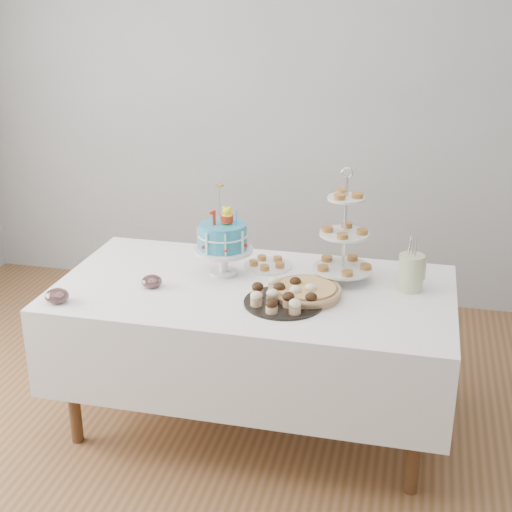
% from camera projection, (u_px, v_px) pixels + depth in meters
% --- Properties ---
extents(floor, '(5.00, 5.00, 0.00)m').
position_uv_depth(floor, '(239.00, 456.00, 3.47)').
color(floor, brown).
rests_on(floor, ground).
extents(walls, '(5.04, 4.04, 2.70)m').
position_uv_depth(walls, '(236.00, 188.00, 2.98)').
color(walls, gray).
rests_on(walls, floor).
extents(table, '(1.92, 1.02, 0.77)m').
position_uv_depth(table, '(254.00, 329.00, 3.54)').
color(table, white).
rests_on(table, floor).
extents(birthday_cake, '(0.30, 0.30, 0.46)m').
position_uv_depth(birthday_cake, '(223.00, 251.00, 3.56)').
color(birthday_cake, silver).
rests_on(birthday_cake, table).
extents(cupcake_tray, '(0.37, 0.37, 0.08)m').
position_uv_depth(cupcake_tray, '(284.00, 295.00, 3.26)').
color(cupcake_tray, black).
rests_on(cupcake_tray, table).
extents(pie, '(0.34, 0.34, 0.05)m').
position_uv_depth(pie, '(306.00, 291.00, 3.33)').
color(pie, tan).
rests_on(pie, table).
extents(tiered_stand, '(0.30, 0.30, 0.57)m').
position_uv_depth(tiered_stand, '(344.00, 234.00, 3.45)').
color(tiered_stand, silver).
rests_on(tiered_stand, table).
extents(plate_stack, '(0.17, 0.17, 0.06)m').
position_uv_depth(plate_stack, '(347.00, 269.00, 3.58)').
color(plate_stack, silver).
rests_on(plate_stack, table).
extents(pastry_plate, '(0.25, 0.25, 0.04)m').
position_uv_depth(pastry_plate, '(268.00, 264.00, 3.69)').
color(pastry_plate, silver).
rests_on(pastry_plate, table).
extents(jam_bowl_a, '(0.11, 0.11, 0.07)m').
position_uv_depth(jam_bowl_a, '(57.00, 296.00, 3.28)').
color(jam_bowl_a, silver).
rests_on(jam_bowl_a, table).
extents(jam_bowl_b, '(0.10, 0.10, 0.06)m').
position_uv_depth(jam_bowl_b, '(152.00, 282.00, 3.45)').
color(jam_bowl_b, silver).
rests_on(jam_bowl_b, table).
extents(utensil_pitcher, '(0.13, 0.12, 0.27)m').
position_uv_depth(utensil_pitcher, '(411.00, 271.00, 3.39)').
color(utensil_pitcher, beige).
rests_on(utensil_pitcher, table).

